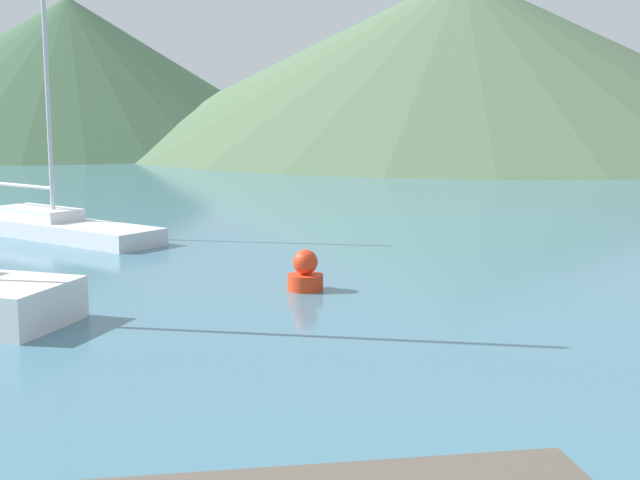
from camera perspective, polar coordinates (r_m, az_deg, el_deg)
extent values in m
cube|color=silver|center=(26.44, -17.51, 0.82)|extent=(8.21, 5.87, 0.46)
cube|color=silver|center=(26.39, -17.55, 1.65)|extent=(2.81, 2.34, 0.32)
cylinder|color=#BCBCC1|center=(25.68, -17.06, 9.39)|extent=(0.12, 0.12, 7.39)
cylinder|color=#BCBCC1|center=(27.35, -19.23, 3.38)|extent=(3.35, 2.07, 0.10)
cylinder|color=red|center=(17.93, -0.95, -2.72)|extent=(0.72, 0.72, 0.32)
sphere|color=red|center=(17.85, -0.95, -1.42)|extent=(0.50, 0.50, 0.50)
cone|color=#38563D|center=(72.49, -15.69, 10.24)|extent=(37.55, 37.55, 11.51)
cone|color=#4C6647|center=(70.35, 8.99, 11.23)|extent=(54.81, 54.81, 13.26)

